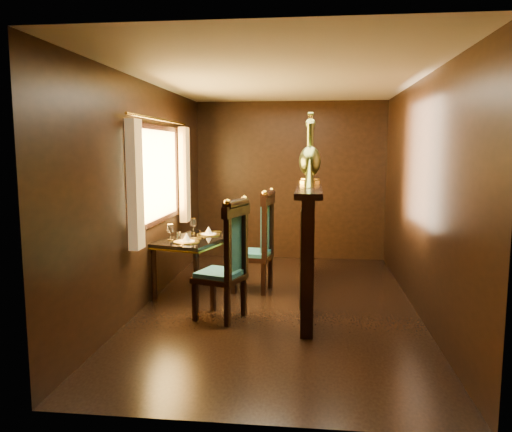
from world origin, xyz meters
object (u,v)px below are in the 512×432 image
Objects in this scene: chair_left at (230,257)px; dining_table at (196,243)px; peacock_left at (310,148)px; peacock_right at (310,148)px; chair_right at (262,239)px.

dining_table is at bearing 139.25° from chair_left.
dining_table is 1.81m from peacock_left.
peacock_right is (0.00, 0.47, -0.00)m from peacock_left.
chair_left is 1.56× the size of peacock_left.
dining_table is 1.82m from peacock_right.
chair_left is at bearing -93.88° from chair_right.
peacock_left is 0.47m from peacock_right.
peacock_right is (0.79, 1.25, 1.10)m from chair_left.
peacock_left is (0.79, 0.78, 1.10)m from chair_left.
peacock_right reaches higher than chair_left.
peacock_right reaches higher than chair_right.
peacock_right is at bearing 90.00° from peacock_left.
dining_table is at bearing 172.32° from peacock_left.
peacock_right is (0.58, 0.17, 1.10)m from chair_right.
chair_left is at bearing -135.55° from peacock_left.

